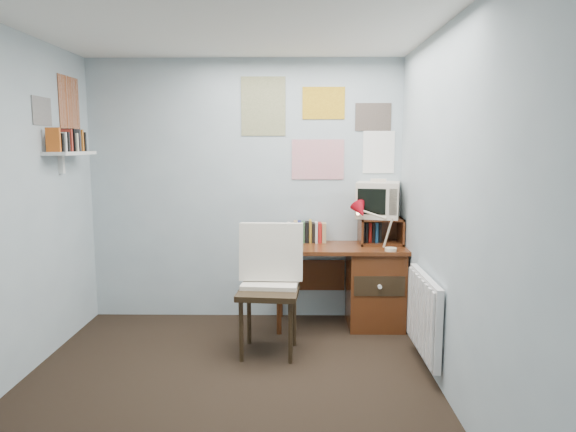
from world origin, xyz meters
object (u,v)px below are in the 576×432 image
Objects in this scene: desk_chair at (269,292)px; wall_shelf at (70,153)px; tv_riser at (381,231)px; crt_tv at (378,198)px; desk at (369,283)px; desk_lamp at (391,230)px; radiator at (424,314)px.

wall_shelf reaches higher than desk_chair.
crt_tv is (-0.03, 0.02, 0.31)m from tv_riser.
desk is 0.61m from desk_lamp.
desk_lamp is at bearing 100.52° from radiator.
desk is 1.17× the size of desk_chair.
crt_tv is at bearing 10.84° from wall_shelf.
desk_lamp is at bearing -83.40° from tv_riser.
wall_shelf reaches higher than desk_lamp.
desk_chair is 2.56× the size of tv_riser.
desk_chair is 1.23m from desk_lamp.
desk_lamp is 0.90m from radiator.
wall_shelf is (-2.86, 0.55, 1.20)m from radiator.
tv_riser reaches higher than desk.
wall_shelf is at bearing -171.60° from desk.
desk is 0.80m from crt_tv.
tv_riser is 2.83m from wall_shelf.
desk_lamp is 0.98× the size of crt_tv.
tv_riser is (1.02, 0.78, 0.37)m from desk_chair.
desk_lamp is 0.48× the size of radiator.
desk is at bearing -111.67° from crt_tv.
desk is 0.51m from tv_riser.
desk is 1.50× the size of radiator.
tv_riser is (-0.04, 0.33, -0.07)m from desk_lamp.
tv_riser is at bearing 42.01° from desk_chair.
wall_shelf is (-2.66, -0.51, 0.43)m from crt_tv.
desk is 1.94× the size of wall_shelf.
desk reaches higher than radiator.
desk_lamp reaches higher than desk_chair.
wall_shelf reaches higher than tv_riser.
desk is 3.11× the size of crt_tv.
crt_tv reaches higher than desk_chair.
desk_lamp is at bearing 3.36° from wall_shelf.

